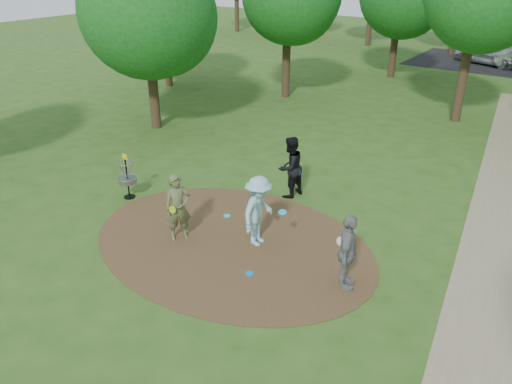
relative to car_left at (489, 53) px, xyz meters
The scene contains 12 objects.
ground 29.65m from the car_left, 90.45° to the right, with size 100.00×100.00×0.00m, color #2D5119.
dirt_clearing 29.65m from the car_left, 90.45° to the right, with size 8.40×8.40×0.02m, color #47301C.
footpath 28.35m from the car_left, 77.22° to the right, with size 2.00×40.00×0.01m, color #8C7A5B.
player_observer_with_disc 30.33m from the car_left, 92.97° to the right, with size 0.80×0.85×1.96m.
player_throwing_with_disc 29.23m from the car_left, 89.20° to the right, with size 1.30×1.37×2.03m.
player_walking_with_disc 26.18m from the car_left, 91.03° to the right, with size 0.93×1.11×2.06m.
player_waiting_with_disc 29.83m from the car_left, 83.73° to the right, with size 0.82×1.24×1.96m.
disc_ground_cyan 28.56m from the car_left, 92.53° to the right, with size 0.22×0.22×0.02m, color #1AD3CB.
disc_ground_blue 30.61m from the car_left, 87.97° to the right, with size 0.22×0.22×0.02m, color blue.
car_left is the anchor object (origin of this frame).
disc_golf_basket 29.72m from the car_left, 99.16° to the right, with size 0.63×0.63×1.54m.
tree_ring 19.97m from the car_left, 84.61° to the right, with size 37.38×45.35×9.13m.
Camera 1 is at (7.45, -9.38, 7.41)m, focal length 35.00 mm.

